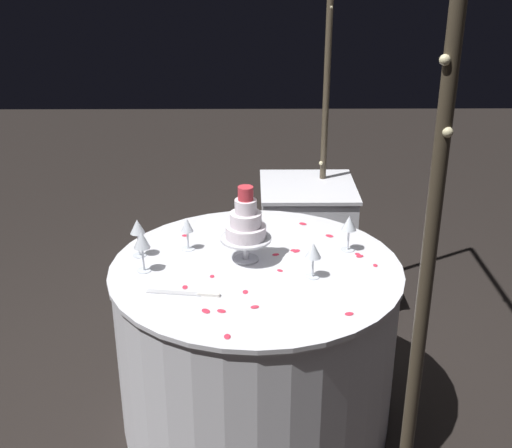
{
  "coord_description": "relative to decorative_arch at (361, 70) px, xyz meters",
  "views": [
    {
      "loc": [
        2.53,
        -0.02,
        2.1
      ],
      "look_at": [
        0.0,
        0.0,
        0.99
      ],
      "focal_mm": 46.58,
      "sensor_mm": 36.0,
      "label": 1
    }
  ],
  "objects": [
    {
      "name": "rose_petal_8",
      "position": [
        0.54,
        -0.5,
        -0.83
      ],
      "size": [
        0.03,
        0.02,
        0.0
      ],
      "primitive_type": "ellipsoid",
      "rotation": [
        0.0,
        0.0,
        3.15
      ],
      "color": "#E02D47",
      "rests_on": "main_table"
    },
    {
      "name": "rose_petal_10",
      "position": [
        -0.09,
        0.06,
        -0.83
      ],
      "size": [
        0.04,
        0.04,
        0.0
      ],
      "primitive_type": "ellipsoid",
      "rotation": [
        0.0,
        0.0,
        5.1
      ],
      "color": "#E02D47",
      "rests_on": "main_table"
    },
    {
      "name": "wine_glass_1",
      "position": [
        -0.1,
        -0.91,
        -0.7
      ],
      "size": [
        0.07,
        0.07,
        0.17
      ],
      "color": "silver",
      "rests_on": "main_table"
    },
    {
      "name": "rose_petal_15",
      "position": [
        -0.15,
        -0.23,
        -0.83
      ],
      "size": [
        0.03,
        0.03,
        0.0
      ],
      "primitive_type": "ellipsoid",
      "rotation": [
        0.0,
        0.0,
        2.03
      ],
      "color": "#E02D47",
      "rests_on": "main_table"
    },
    {
      "name": "rose_petal_11",
      "position": [
        -0.11,
        0.05,
        -0.83
      ],
      "size": [
        0.04,
        0.03,
        0.0
      ],
      "primitive_type": "ellipsoid",
      "rotation": [
        0.0,
        0.0,
        0.41
      ],
      "color": "#E02D47",
      "rests_on": "main_table"
    },
    {
      "name": "rose_petal_13",
      "position": [
        -0.11,
        -0.31,
        -0.83
      ],
      "size": [
        0.03,
        0.04,
        0.0
      ],
      "primitive_type": "ellipsoid",
      "rotation": [
        0.0,
        0.0,
        5.03
      ],
      "color": "#E02D47",
      "rests_on": "main_table"
    },
    {
      "name": "rose_petal_4",
      "position": [
        0.37,
        -0.59,
        -0.83
      ],
      "size": [
        0.05,
        0.05,
        0.0
      ],
      "primitive_type": "ellipsoid",
      "rotation": [
        0.0,
        0.0,
        3.82
      ],
      "color": "#E02D47",
      "rests_on": "main_table"
    },
    {
      "name": "rose_petal_7",
      "position": [
        0.09,
        -0.58,
        -0.83
      ],
      "size": [
        0.03,
        0.02,
        0.0
      ],
      "primitive_type": "ellipsoid",
      "rotation": [
        0.0,
        0.0,
        3.14
      ],
      "color": "#E02D47",
      "rests_on": "main_table"
    },
    {
      "name": "rose_petal_17",
      "position": [
        0.19,
        -0.69,
        -0.83
      ],
      "size": [
        0.03,
        0.02,
        0.0
      ],
      "primitive_type": "ellipsoid",
      "rotation": [
        0.0,
        0.0,
        3.15
      ],
      "color": "#E02D47",
      "rests_on": "main_table"
    },
    {
      "name": "decorative_arch",
      "position": [
        0.0,
        0.0,
        0.0
      ],
      "size": [
        2.32,
        0.05,
        2.5
      ],
      "color": "#473D2D",
      "rests_on": "ground"
    },
    {
      "name": "wine_glass_3",
      "position": [
        0.04,
        -0.87,
        -0.69
      ],
      "size": [
        0.07,
        0.07,
        0.18
      ],
      "color": "silver",
      "rests_on": "main_table"
    },
    {
      "name": "main_table",
      "position": [
        0.0,
        -0.4,
        -1.23
      ],
      "size": [
        1.26,
        1.26,
        0.79
      ],
      "color": "white",
      "rests_on": "ground"
    },
    {
      "name": "rose_petal_6",
      "position": [
        -0.45,
        -0.17,
        -0.83
      ],
      "size": [
        0.05,
        0.05,
        0.0
      ],
      "primitive_type": "ellipsoid",
      "rotation": [
        0.0,
        0.0,
        4.07
      ],
      "color": "#E02D47",
      "rests_on": "main_table"
    },
    {
      "name": "side_table",
      "position": [
        -1.01,
        -0.09,
        -1.23
      ],
      "size": [
        0.54,
        0.54,
        0.79
      ],
      "color": "white",
      "rests_on": "ground"
    },
    {
      "name": "wine_glass_0",
      "position": [
        -0.15,
        0.01,
        -0.71
      ],
      "size": [
        0.07,
        0.07,
        0.17
      ],
      "color": "silver",
      "rests_on": "main_table"
    },
    {
      "name": "rose_petal_2",
      "position": [
        -0.0,
        0.11,
        -0.83
      ],
      "size": [
        0.03,
        0.02,
        0.0
      ],
      "primitive_type": "ellipsoid",
      "rotation": [
        0.0,
        0.0,
        0.0
      ],
      "color": "#E02D47",
      "rests_on": "main_table"
    },
    {
      "name": "rose_petal_18",
      "position": [
        0.04,
        -0.3,
        -0.83
      ],
      "size": [
        0.03,
        0.03,
        0.0
      ],
      "primitive_type": "ellipsoid",
      "rotation": [
        0.0,
        0.0,
        4.11
      ],
      "color": "#E02D47",
      "rests_on": "main_table"
    },
    {
      "name": "rose_petal_16",
      "position": [
        -0.31,
        -0.73,
        -0.83
      ],
      "size": [
        0.03,
        0.04,
        0.0
      ],
      "primitive_type": "ellipsoid",
      "rotation": [
        0.0,
        0.0,
        1.4
      ],
      "color": "#E02D47",
      "rests_on": "main_table"
    },
    {
      "name": "tiered_cake",
      "position": [
        -0.06,
        -0.44,
        -0.67
      ],
      "size": [
        0.22,
        0.22,
        0.34
      ],
      "color": "silver",
      "rests_on": "main_table"
    },
    {
      "name": "wine_glass_4",
      "position": [
        0.1,
        -0.17,
        -0.72
      ],
      "size": [
        0.07,
        0.07,
        0.16
      ],
      "color": "silver",
      "rests_on": "main_table"
    },
    {
      "name": "rose_petal_14",
      "position": [
        -0.14,
        -0.22,
        -0.83
      ],
      "size": [
        0.05,
        0.05,
        0.0
      ],
      "primitive_type": "ellipsoid",
      "rotation": [
        0.0,
        0.0,
        2.31
      ],
      "color": "#E02D47",
      "rests_on": "main_table"
    },
    {
      "name": "rose_petal_5",
      "position": [
        0.23,
        -0.44,
        -0.83
      ],
      "size": [
        0.03,
        0.02,
        0.0
      ],
      "primitive_type": "ellipsoid",
      "rotation": [
        0.0,
        0.0,
        6.21
      ],
      "color": "#E02D47",
      "rests_on": "main_table"
    },
    {
      "name": "rose_petal_1",
      "position": [
        -0.21,
        -0.9,
        -0.83
      ],
      "size": [
        0.02,
        0.03,
        0.0
      ],
      "primitive_type": "ellipsoid",
      "rotation": [
        0.0,
        0.0,
        1.51
      ],
      "color": "#E02D47",
      "rests_on": "main_table"
    },
    {
      "name": "cake_knife",
      "position": [
        0.24,
        -0.67,
        -0.83
      ],
      "size": [
        0.06,
        0.3,
        0.01
      ],
      "color": "silver",
      "rests_on": "main_table"
    },
    {
      "name": "wine_glass_2",
      "position": [
        -0.17,
        -0.7,
        -0.72
      ],
      "size": [
        0.06,
        0.06,
        0.15
      ],
      "color": "silver",
      "rests_on": "main_table"
    },
    {
      "name": "rose_petal_3",
      "position": [
        -0.3,
        -0.05,
        -0.83
      ],
      "size": [
        0.05,
        0.05,
        0.0
      ],
      "primitive_type": "ellipsoid",
      "rotation": [
        0.0,
        0.0,
        0.93
      ],
      "color": "#E02D47",
      "rests_on": "main_table"
    },
    {
      "name": "rose_petal_0",
      "position": [
        0.37,
        -0.53,
        -0.83
      ],
      "size": [
        0.04,
        0.04,
        0.0
      ],
      "primitive_type": "ellipsoid",
      "rotation": [
        0.0,
        0.0,
        1.16
      ],
      "color": "#E02D47",
      "rests_on": "main_table"
    },
    {
      "name": "rose_petal_12",
      "position": [
        0.34,
        -0.41,
        -0.83
      ],
      "size": [
        0.03,
        0.04,
        0.0
      ],
      "primitive_type": "ellipsoid",
      "rotation": [
        0.0,
        0.0,
        1.9
      ],
      "color": "#E02D47",
      "rests_on": "main_table"
    },
    {
      "name": "rose_petal_9",
      "position": [
        0.4,
        -0.05,
        -0.83
      ],
      "size": [
        0.03,
        0.04,
        0.0
      ],
      "primitive_type": "ellipsoid",
      "rotation": [
        0.0,
        0.0,
        1.83
      ],
      "color": "#E02D47",
      "rests_on": "main_table"
    },
    {
      "name": "ground_plane",
      "position": [
        0.0,
        -0.4,
        -1.63
      ],
      "size": [
        12.0,
        12.0,
        0.0
      ],
      "primitive_type": "plane",
      "color": "black"
    }
  ]
}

